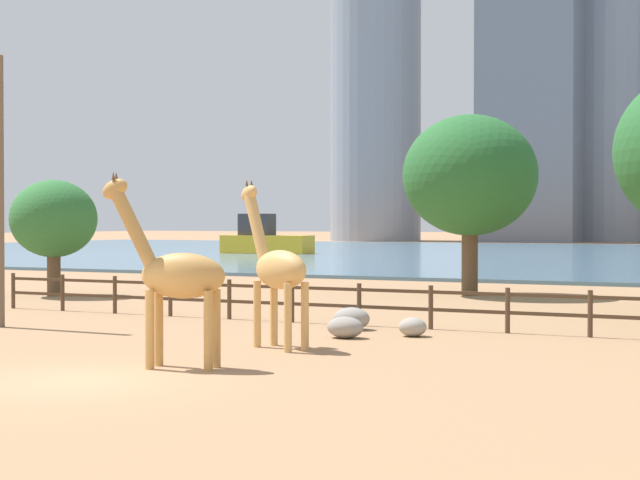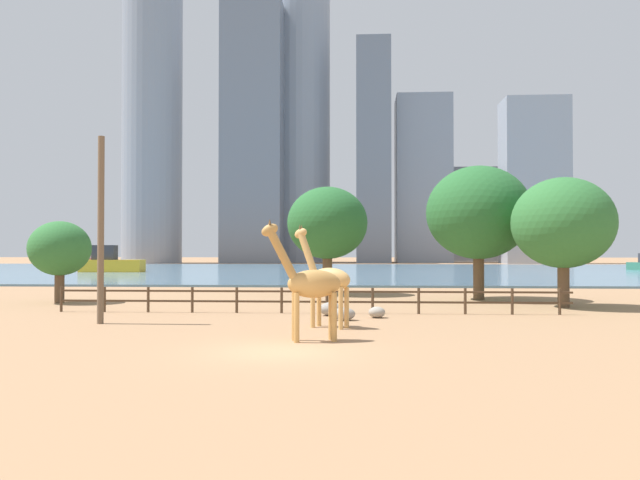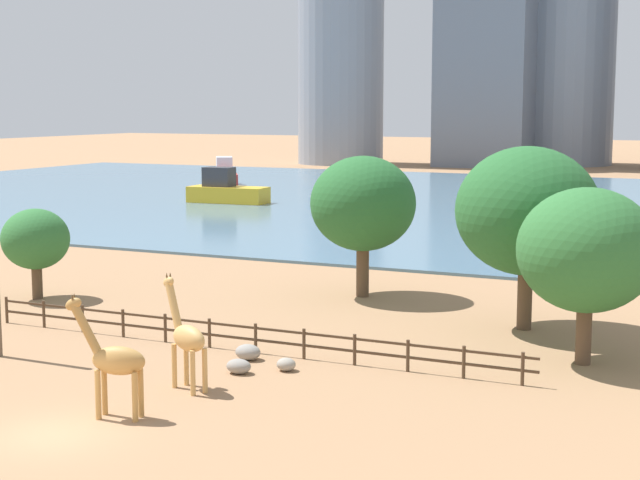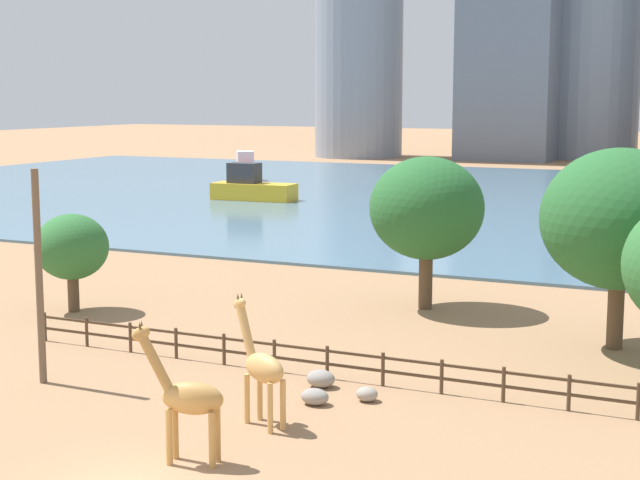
% 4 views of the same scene
% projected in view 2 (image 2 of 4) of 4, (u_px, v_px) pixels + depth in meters
% --- Properties ---
extents(ground_plane, '(400.00, 400.00, 0.00)m').
position_uv_depth(ground_plane, '(344.00, 271.00, 99.45)').
color(ground_plane, '#9E7551').
extents(harbor_water, '(180.00, 86.00, 0.20)m').
position_uv_depth(harbor_water, '(343.00, 271.00, 96.46)').
color(harbor_water, slate).
rests_on(harbor_water, ground).
extents(giraffe_tall, '(2.92, 1.20, 4.27)m').
position_uv_depth(giraffe_tall, '(310.00, 284.00, 21.89)').
color(giraffe_tall, '#C18C47').
rests_on(giraffe_tall, ground).
extents(giraffe_companion, '(2.64, 1.64, 4.29)m').
position_uv_depth(giraffe_companion, '(326.00, 279.00, 25.76)').
color(giraffe_companion, tan).
rests_on(giraffe_companion, ground).
extents(utility_pole, '(0.28, 0.28, 8.19)m').
position_uv_depth(utility_pole, '(101.00, 230.00, 27.15)').
color(utility_pole, brown).
rests_on(utility_pole, ground).
extents(boulder_near_fence, '(1.03, 0.78, 0.59)m').
position_uv_depth(boulder_near_fence, '(344.00, 314.00, 28.39)').
color(boulder_near_fence, gray).
rests_on(boulder_near_fence, ground).
extents(boulder_by_pole, '(0.79, 0.71, 0.53)m').
position_uv_depth(boulder_by_pole, '(377.00, 312.00, 29.44)').
color(boulder_by_pole, gray).
rests_on(boulder_by_pole, ground).
extents(boulder_small, '(1.10, 0.88, 0.66)m').
position_uv_depth(boulder_small, '(331.00, 309.00, 30.42)').
color(boulder_small, gray).
rests_on(boulder_small, ground).
extents(enclosure_fence, '(26.12, 0.14, 1.30)m').
position_uv_depth(enclosure_fence, '(308.00, 298.00, 31.62)').
color(enclosure_fence, '#4C3826').
rests_on(enclosure_fence, ground).
extents(tree_left_large, '(5.83, 5.83, 7.82)m').
position_uv_depth(tree_left_large, '(327.00, 223.00, 45.18)').
color(tree_left_large, brown).
rests_on(tree_left_large, ground).
extents(tree_center_broad, '(3.70, 3.70, 4.98)m').
position_uv_depth(tree_center_broad, '(60.00, 249.00, 37.99)').
color(tree_center_broad, brown).
rests_on(tree_center_broad, ground).
extents(tree_right_tall, '(5.67, 5.67, 7.30)m').
position_uv_depth(tree_right_tall, '(563.00, 223.00, 34.93)').
color(tree_right_tall, brown).
rests_on(tree_right_tall, ground).
extents(tree_left_small, '(6.73, 6.73, 8.69)m').
position_uv_depth(tree_left_small, '(478.00, 213.00, 40.43)').
color(tree_left_small, brown).
rests_on(tree_left_small, ground).
extents(boat_ferry, '(8.74, 3.61, 3.77)m').
position_uv_depth(boat_ferry, '(111.00, 263.00, 87.62)').
color(boat_ferry, gold).
rests_on(boat_ferry, harbor_water).
extents(boat_tug, '(7.04, 8.64, 3.67)m').
position_uv_depth(boat_tug, '(90.00, 261.00, 107.42)').
color(boat_tug, '#B22D28').
rests_on(boat_tug, harbor_water).
extents(skyline_tower_needle, '(15.29, 15.29, 71.43)m').
position_uv_depth(skyline_tower_needle, '(152.00, 125.00, 161.26)').
color(skyline_tower_needle, gray).
rests_on(skyline_tower_needle, ground).
extents(skyline_block_central, '(14.84, 13.16, 45.25)m').
position_uv_depth(skyline_block_central, '(423.00, 180.00, 171.05)').
color(skyline_block_central, gray).
rests_on(skyline_block_central, ground).
extents(skyline_tower_glass, '(17.20, 17.20, 81.49)m').
position_uv_depth(skyline_tower_glass, '(299.00, 116.00, 173.17)').
color(skyline_tower_glass, gray).
rests_on(skyline_tower_glass, ground).
extents(skyline_block_left, '(9.02, 12.51, 59.13)m').
position_uv_depth(skyline_block_left, '(373.00, 152.00, 166.37)').
color(skyline_block_left, slate).
rests_on(skyline_block_left, ground).
extents(skyline_block_right, '(15.48, 11.49, 27.57)m').
position_uv_depth(skyline_block_right, '(471.00, 215.00, 185.68)').
color(skyline_block_right, slate).
rests_on(skyline_block_right, ground).
extents(skyline_tower_short, '(15.54, 12.01, 67.98)m').
position_uv_depth(skyline_tower_short, '(253.00, 133.00, 162.47)').
color(skyline_tower_short, slate).
rests_on(skyline_tower_short, ground).
extents(skyline_block_wide, '(15.60, 10.25, 41.00)m').
position_uv_depth(skyline_block_wide, '(534.00, 181.00, 155.48)').
color(skyline_block_wide, '#939EAD').
rests_on(skyline_block_wide, ground).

